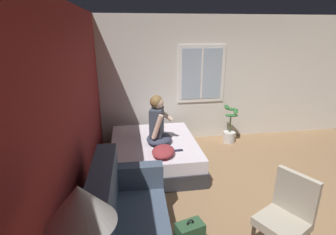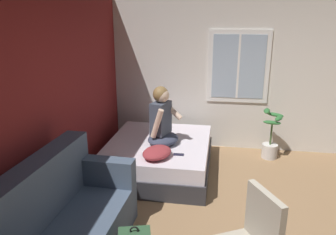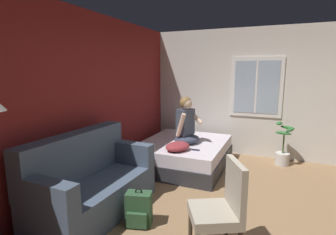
% 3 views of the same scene
% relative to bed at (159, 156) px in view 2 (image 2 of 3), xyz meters
% --- Properties ---
extents(wall_back_accent, '(10.37, 0.16, 2.70)m').
position_rel_bed_xyz_m(wall_back_accent, '(-1.54, 1.10, 1.11)').
color(wall_back_accent, maroon).
rests_on(wall_back_accent, ground).
extents(wall_side_with_window, '(0.19, 6.59, 2.70)m').
position_rel_bed_xyz_m(wall_side_with_window, '(1.22, -1.57, 1.12)').
color(wall_side_with_window, silver).
rests_on(wall_side_with_window, ground).
extents(bed, '(1.84, 1.56, 0.48)m').
position_rel_bed_xyz_m(bed, '(0.00, 0.00, 0.00)').
color(bed, '#2D2D33').
rests_on(bed, ground).
extents(couch, '(1.73, 0.87, 1.04)m').
position_rel_bed_xyz_m(couch, '(-2.09, 0.53, 0.16)').
color(couch, '#47566B').
rests_on(couch, ground).
extents(person_seated, '(0.63, 0.58, 0.88)m').
position_rel_bed_xyz_m(person_seated, '(-0.08, -0.07, 0.60)').
color(person_seated, '#383D51').
rests_on(person_seated, bed).
extents(throw_pillow, '(0.56, 0.48, 0.14)m').
position_rel_bed_xyz_m(throw_pillow, '(-0.58, -0.09, 0.31)').
color(throw_pillow, '#993338').
rests_on(throw_pillow, bed).
extents(cell_phone, '(0.07, 0.15, 0.01)m').
position_rel_bed_xyz_m(cell_phone, '(-0.45, -0.37, 0.25)').
color(cell_phone, black).
rests_on(cell_phone, bed).
extents(potted_plant, '(0.39, 0.37, 0.85)m').
position_rel_bed_xyz_m(potted_plant, '(0.77, -1.77, 0.07)').
color(potted_plant, silver).
rests_on(potted_plant, ground).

